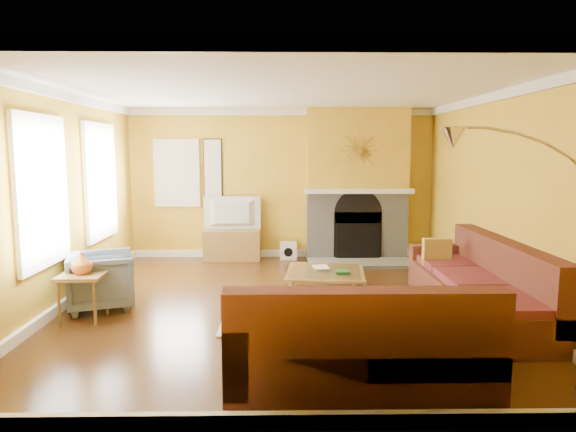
{
  "coord_description": "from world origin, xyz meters",
  "views": [
    {
      "loc": [
        -0.04,
        -6.38,
        1.96
      ],
      "look_at": [
        0.07,
        0.4,
        1.09
      ],
      "focal_mm": 32.0,
      "sensor_mm": 36.0,
      "label": 1
    }
  ],
  "objects_px": {
    "sectional_sofa": "(386,288)",
    "arc_lamp": "(536,269)",
    "side_table": "(84,297)",
    "armchair": "(102,280)",
    "coffee_table": "(325,285)",
    "media_console": "(232,245)"
  },
  "relations": [
    {
      "from": "sectional_sofa",
      "to": "arc_lamp",
      "type": "xyz_separation_m",
      "value": [
        0.79,
        -1.69,
        0.61
      ]
    },
    {
      "from": "side_table",
      "to": "armchair",
      "type": "bearing_deg",
      "value": 83.56
    },
    {
      "from": "sectional_sofa",
      "to": "armchair",
      "type": "xyz_separation_m",
      "value": [
        -3.39,
        0.76,
        -0.1
      ]
    },
    {
      "from": "coffee_table",
      "to": "armchair",
      "type": "height_order",
      "value": "armchair"
    },
    {
      "from": "sectional_sofa",
      "to": "armchair",
      "type": "distance_m",
      "value": 3.48
    },
    {
      "from": "coffee_table",
      "to": "side_table",
      "type": "relative_size",
      "value": 1.82
    },
    {
      "from": "sectional_sofa",
      "to": "side_table",
      "type": "height_order",
      "value": "sectional_sofa"
    },
    {
      "from": "sectional_sofa",
      "to": "arc_lamp",
      "type": "distance_m",
      "value": 1.96
    },
    {
      "from": "sectional_sofa",
      "to": "media_console",
      "type": "xyz_separation_m",
      "value": [
        -2.03,
        3.59,
        -0.17
      ]
    },
    {
      "from": "media_console",
      "to": "armchair",
      "type": "relative_size",
      "value": 1.29
    },
    {
      "from": "armchair",
      "to": "side_table",
      "type": "relative_size",
      "value": 1.41
    },
    {
      "from": "armchair",
      "to": "arc_lamp",
      "type": "relative_size",
      "value": 0.37
    },
    {
      "from": "armchair",
      "to": "arc_lamp",
      "type": "height_order",
      "value": "arc_lamp"
    },
    {
      "from": "armchair",
      "to": "sectional_sofa",
      "type": "bearing_deg",
      "value": -121.68
    },
    {
      "from": "armchair",
      "to": "arc_lamp",
      "type": "bearing_deg",
      "value": -139.48
    },
    {
      "from": "sectional_sofa",
      "to": "coffee_table",
      "type": "distance_m",
      "value": 1.23
    },
    {
      "from": "coffee_table",
      "to": "side_table",
      "type": "height_order",
      "value": "side_table"
    },
    {
      "from": "media_console",
      "to": "arc_lamp",
      "type": "height_order",
      "value": "arc_lamp"
    },
    {
      "from": "media_console",
      "to": "armchair",
      "type": "xyz_separation_m",
      "value": [
        -1.36,
        -2.84,
        0.08
      ]
    },
    {
      "from": "coffee_table",
      "to": "armchair",
      "type": "xyz_separation_m",
      "value": [
        -2.82,
        -0.3,
        0.16
      ]
    },
    {
      "from": "coffee_table",
      "to": "armchair",
      "type": "relative_size",
      "value": 1.29
    },
    {
      "from": "coffee_table",
      "to": "armchair",
      "type": "distance_m",
      "value": 2.84
    }
  ]
}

